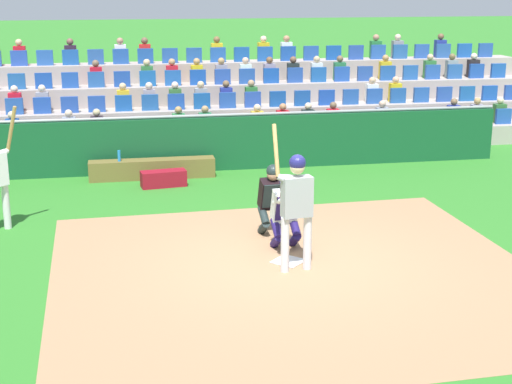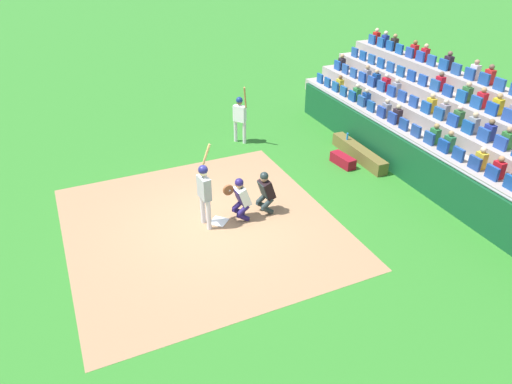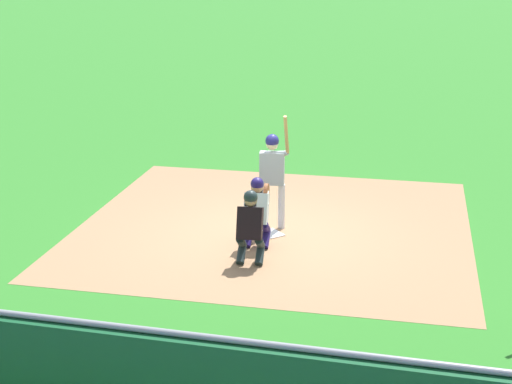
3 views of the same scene
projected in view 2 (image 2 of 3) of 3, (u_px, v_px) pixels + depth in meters
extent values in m
plane|color=#2E7826|center=(219.00, 222.00, 13.06)|extent=(160.00, 160.00, 0.00)
cube|color=#A27854|center=(202.00, 226.00, 12.89)|extent=(7.60, 7.26, 0.01)
cube|color=white|center=(219.00, 221.00, 13.06)|extent=(0.62, 0.62, 0.02)
cylinder|color=silver|center=(209.00, 215.00, 12.55)|extent=(0.15, 0.15, 0.88)
cylinder|color=silver|center=(203.00, 209.00, 12.83)|extent=(0.15, 0.15, 0.88)
cube|color=#979EA3|center=(204.00, 188.00, 12.31)|extent=(0.49, 0.28, 0.62)
sphere|color=beige|center=(203.00, 172.00, 12.07)|extent=(0.23, 0.23, 0.23)
sphere|color=navy|center=(203.00, 170.00, 12.04)|extent=(0.26, 0.26, 0.26)
cylinder|color=#979EA3|center=(204.00, 177.00, 12.21)|extent=(0.49, 0.10, 0.14)
cylinder|color=#979EA3|center=(201.00, 174.00, 12.35)|extent=(0.17, 0.13, 0.13)
cylinder|color=#AE854B|center=(205.00, 158.00, 12.25)|extent=(0.07, 0.35, 0.77)
sphere|color=black|center=(200.00, 172.00, 12.39)|extent=(0.06, 0.06, 0.06)
cylinder|color=#211755|center=(243.00, 217.00, 13.00)|extent=(0.16, 0.39, 0.34)
cylinder|color=#211755|center=(243.00, 210.00, 12.89)|extent=(0.16, 0.39, 0.33)
cylinder|color=#211755|center=(238.00, 211.00, 13.25)|extent=(0.16, 0.39, 0.34)
cylinder|color=#211755|center=(238.00, 205.00, 13.14)|extent=(0.16, 0.39, 0.33)
cube|color=silver|center=(242.00, 196.00, 12.85)|extent=(0.44, 0.43, 0.60)
cube|color=#211755|center=(238.00, 197.00, 12.80)|extent=(0.39, 0.22, 0.45)
sphere|color=#AF7950|center=(239.00, 185.00, 12.63)|extent=(0.22, 0.22, 0.22)
cube|color=black|center=(239.00, 185.00, 12.63)|extent=(0.20, 0.11, 0.20)
sphere|color=#211755|center=(239.00, 183.00, 12.60)|extent=(0.24, 0.24, 0.24)
cylinder|color=brown|center=(228.00, 190.00, 12.70)|extent=(0.09, 0.30, 0.30)
cylinder|color=silver|center=(234.00, 190.00, 12.82)|extent=(0.18, 0.40, 0.22)
cylinder|color=#1F2B2C|center=(267.00, 210.00, 13.31)|extent=(0.18, 0.40, 0.34)
cylinder|color=#1F2B2C|center=(267.00, 203.00, 13.20)|extent=(0.17, 0.39, 0.33)
cylinder|color=#1F2B2C|center=(262.00, 205.00, 13.55)|extent=(0.18, 0.40, 0.34)
cylinder|color=#1F2B2C|center=(262.00, 198.00, 13.44)|extent=(0.17, 0.39, 0.33)
cube|color=black|center=(267.00, 189.00, 13.16)|extent=(0.46, 0.44, 0.60)
cube|color=#1F2B2C|center=(263.00, 190.00, 13.11)|extent=(0.40, 0.23, 0.45)
sphere|color=#AA7A5B|center=(264.00, 178.00, 12.94)|extent=(0.22, 0.22, 0.22)
cube|color=black|center=(264.00, 178.00, 12.94)|extent=(0.21, 0.12, 0.20)
sphere|color=#1F2B2C|center=(264.00, 176.00, 12.91)|extent=(0.24, 0.24, 0.24)
cube|color=#134C29|center=(408.00, 162.00, 14.87)|extent=(13.31, 0.24, 1.27)
cylinder|color=gray|center=(412.00, 142.00, 14.53)|extent=(13.31, 0.07, 0.07)
cube|color=brown|center=(359.00, 153.00, 16.38)|extent=(2.84, 0.40, 0.44)
cylinder|color=#247CD1|center=(347.00, 136.00, 16.77)|extent=(0.07, 0.07, 0.25)
cube|color=maroon|center=(343.00, 160.00, 15.98)|extent=(1.02, 0.48, 0.35)
cylinder|color=silver|center=(236.00, 131.00, 17.57)|extent=(0.18, 0.18, 0.84)
cylinder|color=silver|center=(244.00, 133.00, 17.42)|extent=(0.18, 0.18, 0.84)
cube|color=white|center=(240.00, 114.00, 17.13)|extent=(0.49, 0.46, 0.59)
sphere|color=brown|center=(239.00, 102.00, 16.91)|extent=(0.22, 0.22, 0.22)
sphere|color=navy|center=(239.00, 100.00, 16.88)|extent=(0.24, 0.24, 0.24)
cylinder|color=white|center=(240.00, 107.00, 16.95)|extent=(0.45, 0.35, 0.14)
cylinder|color=white|center=(245.00, 107.00, 16.88)|extent=(0.17, 0.13, 0.13)
cylinder|color=tan|center=(245.00, 97.00, 16.52)|extent=(0.29, 0.22, 0.82)
sphere|color=black|center=(246.00, 107.00, 16.83)|extent=(0.06, 0.06, 0.06)
cube|color=#A69992|center=(451.00, 162.00, 15.67)|extent=(18.88, 0.90, 0.52)
cube|color=#1B4B9F|center=(511.00, 183.00, 13.47)|extent=(0.44, 0.10, 0.42)
cube|color=#2047A2|center=(492.00, 173.00, 14.02)|extent=(0.44, 0.10, 0.42)
cube|color=red|center=(498.00, 170.00, 14.07)|extent=(0.32, 0.22, 0.52)
sphere|color=#B1764E|center=(502.00, 159.00, 13.89)|extent=(0.19, 0.19, 0.19)
cube|color=#224494|center=(475.00, 163.00, 14.57)|extent=(0.44, 0.10, 0.42)
cube|color=gold|center=(481.00, 160.00, 14.62)|extent=(0.32, 0.22, 0.52)
sphere|color=beige|center=(484.00, 150.00, 14.44)|extent=(0.19, 0.19, 0.19)
cube|color=#204A9F|center=(458.00, 154.00, 15.12)|extent=(0.44, 0.10, 0.42)
cube|color=#17439D|center=(443.00, 146.00, 15.66)|extent=(0.44, 0.10, 0.42)
cube|color=#277241|center=(449.00, 143.00, 15.72)|extent=(0.32, 0.22, 0.52)
sphere|color=#A58356|center=(451.00, 133.00, 15.54)|extent=(0.19, 0.19, 0.19)
cube|color=#234D9A|center=(429.00, 138.00, 16.21)|extent=(0.44, 0.10, 0.42)
cube|color=#2B793C|center=(435.00, 136.00, 16.27)|extent=(0.32, 0.22, 0.52)
sphere|color=#A7834C|center=(437.00, 126.00, 16.09)|extent=(0.19, 0.19, 0.19)
cube|color=#264997|center=(416.00, 131.00, 16.76)|extent=(0.44, 0.10, 0.42)
cube|color=#21479A|center=(404.00, 124.00, 17.31)|extent=(0.44, 0.10, 0.42)
cube|color=#2644A0|center=(392.00, 118.00, 17.86)|extent=(0.44, 0.10, 0.42)
cube|color=#2F2228|center=(397.00, 116.00, 17.91)|extent=(0.32, 0.22, 0.52)
sphere|color=tan|center=(399.00, 107.00, 17.73)|extent=(0.19, 0.19, 0.19)
cube|color=#2443A2|center=(381.00, 112.00, 18.41)|extent=(0.44, 0.10, 0.42)
cube|color=gray|center=(386.00, 110.00, 18.46)|extent=(0.32, 0.22, 0.52)
sphere|color=beige|center=(388.00, 101.00, 18.28)|extent=(0.19, 0.19, 0.19)
cube|color=#1D519D|center=(371.00, 106.00, 18.95)|extent=(0.44, 0.10, 0.42)
cube|color=#245197|center=(361.00, 101.00, 19.50)|extent=(0.44, 0.10, 0.42)
cube|color=navy|center=(366.00, 99.00, 19.55)|extent=(0.32, 0.22, 0.52)
sphere|color=beige|center=(367.00, 91.00, 19.37)|extent=(0.19, 0.19, 0.19)
cube|color=#174C96|center=(352.00, 96.00, 20.05)|extent=(0.44, 0.10, 0.42)
cube|color=#2E7C39|center=(357.00, 94.00, 20.10)|extent=(0.32, 0.22, 0.52)
sphere|color=beige|center=(358.00, 86.00, 19.92)|extent=(0.19, 0.19, 0.19)
cube|color=#1C5097|center=(343.00, 91.00, 20.60)|extent=(0.44, 0.10, 0.42)
cube|color=#1A5299|center=(335.00, 87.00, 21.15)|extent=(0.44, 0.10, 0.42)
cube|color=gold|center=(340.00, 85.00, 21.20)|extent=(0.32, 0.22, 0.52)
sphere|color=brown|center=(341.00, 77.00, 21.02)|extent=(0.19, 0.19, 0.19)
cube|color=#194899|center=(327.00, 82.00, 21.69)|extent=(0.44, 0.10, 0.42)
cube|color=#174B9F|center=(320.00, 78.00, 22.24)|extent=(0.44, 0.10, 0.42)
cube|color=#A69992|center=(473.00, 151.00, 15.84)|extent=(18.88, 0.90, 1.04)
cube|color=#2648A2|center=(501.00, 143.00, 14.61)|extent=(0.44, 0.10, 0.42)
cube|color=#2E7231|center=(507.00, 140.00, 14.66)|extent=(0.32, 0.22, 0.52)
sphere|color=#A07D5B|center=(510.00, 130.00, 14.48)|extent=(0.19, 0.19, 0.19)
cube|color=#234B9C|center=(484.00, 135.00, 15.16)|extent=(0.44, 0.10, 0.42)
cube|color=navy|center=(489.00, 132.00, 15.21)|extent=(0.32, 0.22, 0.52)
sphere|color=brown|center=(492.00, 122.00, 15.03)|extent=(0.19, 0.19, 0.19)
cube|color=#184D96|center=(468.00, 127.00, 15.70)|extent=(0.44, 0.10, 0.42)
cube|color=#909399|center=(473.00, 125.00, 15.76)|extent=(0.32, 0.22, 0.52)
sphere|color=#D2AE82|center=(476.00, 115.00, 15.58)|extent=(0.19, 0.19, 0.19)
cube|color=#1F479F|center=(453.00, 120.00, 16.25)|extent=(0.44, 0.10, 0.42)
cube|color=#336931|center=(458.00, 118.00, 16.31)|extent=(0.32, 0.22, 0.52)
sphere|color=beige|center=(461.00, 108.00, 16.12)|extent=(0.19, 0.19, 0.19)
cube|color=#1F5094|center=(439.00, 114.00, 16.80)|extent=(0.44, 0.10, 0.42)
cube|color=gray|center=(444.00, 111.00, 16.85)|extent=(0.32, 0.22, 0.52)
sphere|color=beige|center=(446.00, 102.00, 16.67)|extent=(0.19, 0.19, 0.19)
cube|color=#1B4F9E|center=(426.00, 107.00, 17.35)|extent=(0.44, 0.10, 0.42)
cube|color=gold|center=(431.00, 105.00, 17.40)|extent=(0.32, 0.22, 0.52)
sphere|color=tan|center=(433.00, 96.00, 17.22)|extent=(0.19, 0.19, 0.19)
cube|color=#24499F|center=(414.00, 102.00, 17.90)|extent=(0.44, 0.10, 0.42)
cube|color=#23479D|center=(402.00, 96.00, 18.44)|extent=(0.44, 0.10, 0.42)
cube|color=#2147A1|center=(391.00, 91.00, 18.99)|extent=(0.44, 0.10, 0.42)
cube|color=gray|center=(396.00, 89.00, 19.05)|extent=(0.32, 0.22, 0.52)
sphere|color=beige|center=(398.00, 80.00, 18.86)|extent=(0.19, 0.19, 0.19)
cube|color=#254E9A|center=(381.00, 86.00, 19.54)|extent=(0.44, 0.10, 0.42)
cube|color=red|center=(386.00, 84.00, 19.59)|extent=(0.32, 0.22, 0.52)
sphere|color=beige|center=(387.00, 76.00, 19.41)|extent=(0.19, 0.19, 0.19)
cube|color=#2248A0|center=(371.00, 81.00, 20.09)|extent=(0.44, 0.10, 0.42)
cube|color=navy|center=(376.00, 80.00, 20.14)|extent=(0.32, 0.22, 0.52)
sphere|color=tan|center=(377.00, 71.00, 19.96)|extent=(0.19, 0.19, 0.19)
cube|color=#1F46A0|center=(362.00, 77.00, 20.64)|extent=(0.44, 0.10, 0.42)
cube|color=#958F9D|center=(367.00, 75.00, 20.69)|extent=(0.32, 0.22, 0.52)
sphere|color=tan|center=(368.00, 67.00, 20.51)|extent=(0.19, 0.19, 0.19)
cube|color=#254E9B|center=(353.00, 73.00, 21.18)|extent=(0.44, 0.10, 0.42)
cube|color=#264B99|center=(345.00, 69.00, 21.73)|extent=(0.44, 0.10, 0.42)
cube|color=#1C47A2|center=(337.00, 65.00, 22.28)|extent=(0.44, 0.10, 0.42)
cube|color=#2A232B|center=(342.00, 64.00, 22.33)|extent=(0.32, 0.22, 0.52)
sphere|color=tan|center=(342.00, 56.00, 22.15)|extent=(0.19, 0.19, 0.19)
cube|color=#A69992|center=(495.00, 139.00, 16.01)|extent=(18.88, 0.90, 1.57)
cube|color=#25469C|center=(509.00, 116.00, 15.19)|extent=(0.44, 0.10, 0.42)
cube|color=#18449F|center=(492.00, 109.00, 15.74)|extent=(0.44, 0.10, 0.42)
cube|color=gold|center=(497.00, 106.00, 15.80)|extent=(0.32, 0.22, 0.52)
sphere|color=tan|center=(500.00, 96.00, 15.61)|extent=(0.19, 0.19, 0.19)
cube|color=#1F51A1|center=(476.00, 102.00, 16.29)|extent=(0.44, 0.10, 0.42)
cube|color=red|center=(482.00, 100.00, 16.34)|extent=(0.32, 0.22, 0.52)
sphere|color=#B27F54|center=(484.00, 90.00, 16.16)|extent=(0.19, 0.19, 0.19)
cube|color=#19519B|center=(462.00, 96.00, 16.84)|extent=(0.44, 0.10, 0.42)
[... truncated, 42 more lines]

